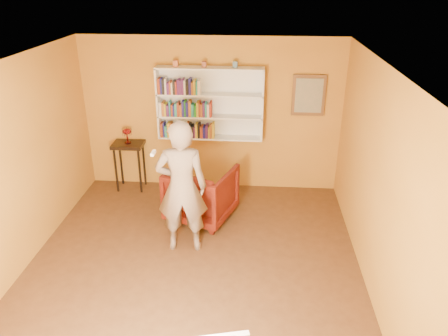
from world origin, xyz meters
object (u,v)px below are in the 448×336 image
at_px(person, 182,188).
at_px(bookshelf, 210,103).
at_px(ruby_lustre, 127,133).
at_px(armchair, 201,193).
at_px(console_table, 129,151).

bearing_deg(person, bookshelf, -101.44).
relative_size(ruby_lustre, armchair, 0.28).
xyz_separation_m(console_table, armchair, (1.42, -0.94, -0.29)).
xyz_separation_m(bookshelf, armchair, (-0.04, -1.10, -1.16)).
distance_m(bookshelf, console_table, 1.70).
height_order(bookshelf, person, bookshelf).
bearing_deg(console_table, bookshelf, 6.25).
relative_size(bookshelf, console_table, 2.04).
relative_size(console_table, ruby_lustre, 3.30).
distance_m(bookshelf, person, 2.06).
xyz_separation_m(console_table, person, (1.26, -1.79, 0.23)).
xyz_separation_m(bookshelf, console_table, (-1.46, -0.16, -0.87)).
height_order(console_table, ruby_lustre, ruby_lustre).
height_order(bookshelf, ruby_lustre, bookshelf).
bearing_deg(console_table, person, -54.85).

